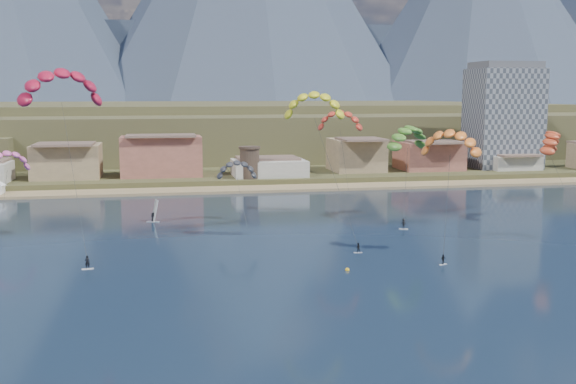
{
  "coord_description": "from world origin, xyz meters",
  "views": [
    {
      "loc": [
        -18.8,
        -67.96,
        24.55
      ],
      "look_at": [
        0.0,
        32.0,
        10.0
      ],
      "focal_mm": 43.06,
      "sensor_mm": 36.0,
      "label": 1
    }
  ],
  "objects_px": {
    "watchtower": "(250,162)",
    "buoy": "(347,270)",
    "kitesurfer_red": "(61,81)",
    "windsurfer": "(154,215)",
    "apartment_tower": "(503,116)",
    "kitesurfer_yellow": "(314,102)",
    "kitesurfer_orange": "(451,139)",
    "kitesurfer_green": "(408,135)"
  },
  "relations": [
    {
      "from": "kitesurfer_red",
      "to": "kitesurfer_orange",
      "type": "relative_size",
      "value": 1.55
    },
    {
      "from": "watchtower",
      "to": "kitesurfer_green",
      "type": "xyz_separation_m",
      "value": [
        23.93,
        -54.28,
        10.24
      ]
    },
    {
      "from": "apartment_tower",
      "to": "buoy",
      "type": "height_order",
      "value": "apartment_tower"
    },
    {
      "from": "buoy",
      "to": "kitesurfer_red",
      "type": "bearing_deg",
      "value": 150.36
    },
    {
      "from": "watchtower",
      "to": "kitesurfer_yellow",
      "type": "xyz_separation_m",
      "value": [
        1.16,
        -72.36,
        16.89
      ]
    },
    {
      "from": "watchtower",
      "to": "windsurfer",
      "type": "xyz_separation_m",
      "value": [
        -25.05,
        -48.63,
        -5.0
      ]
    },
    {
      "from": "kitesurfer_red",
      "to": "kitesurfer_green",
      "type": "relative_size",
      "value": 1.55
    },
    {
      "from": "kitesurfer_green",
      "to": "watchtower",
      "type": "bearing_deg",
      "value": 113.79
    },
    {
      "from": "windsurfer",
      "to": "buoy",
      "type": "xyz_separation_m",
      "value": [
        26.78,
        -42.53,
        -1.27
      ]
    },
    {
      "from": "buoy",
      "to": "kitesurfer_green",
      "type": "bearing_deg",
      "value": 58.95
    },
    {
      "from": "kitesurfer_orange",
      "to": "buoy",
      "type": "distance_m",
      "value": 26.3
    },
    {
      "from": "kitesurfer_yellow",
      "to": "kitesurfer_green",
      "type": "xyz_separation_m",
      "value": [
        22.78,
        18.08,
        -6.65
      ]
    },
    {
      "from": "apartment_tower",
      "to": "watchtower",
      "type": "relative_size",
      "value": 3.72
    },
    {
      "from": "kitesurfer_green",
      "to": "windsurfer",
      "type": "bearing_deg",
      "value": 173.42
    },
    {
      "from": "apartment_tower",
      "to": "kitesurfer_orange",
      "type": "distance_m",
      "value": 114.79
    },
    {
      "from": "kitesurfer_orange",
      "to": "windsurfer",
      "type": "height_order",
      "value": "kitesurfer_orange"
    },
    {
      "from": "kitesurfer_orange",
      "to": "windsurfer",
      "type": "bearing_deg",
      "value": 141.94
    },
    {
      "from": "watchtower",
      "to": "kitesurfer_orange",
      "type": "bearing_deg",
      "value": -76.71
    },
    {
      "from": "kitesurfer_yellow",
      "to": "buoy",
      "type": "distance_m",
      "value": 29.83
    },
    {
      "from": "kitesurfer_yellow",
      "to": "kitesurfer_orange",
      "type": "bearing_deg",
      "value": -31.4
    },
    {
      "from": "kitesurfer_yellow",
      "to": "buoy",
      "type": "bearing_deg",
      "value": -88.26
    },
    {
      "from": "kitesurfer_orange",
      "to": "kitesurfer_green",
      "type": "height_order",
      "value": "kitesurfer_orange"
    },
    {
      "from": "apartment_tower",
      "to": "kitesurfer_orange",
      "type": "height_order",
      "value": "apartment_tower"
    },
    {
      "from": "watchtower",
      "to": "kitesurfer_red",
      "type": "bearing_deg",
      "value": -119.47
    },
    {
      "from": "apartment_tower",
      "to": "kitesurfer_red",
      "type": "distance_m",
      "value": 144.54
    },
    {
      "from": "kitesurfer_yellow",
      "to": "kitesurfer_orange",
      "type": "distance_m",
      "value": 22.49
    },
    {
      "from": "kitesurfer_orange",
      "to": "windsurfer",
      "type": "distance_m",
      "value": 59.24
    },
    {
      "from": "windsurfer",
      "to": "apartment_tower",
      "type": "bearing_deg",
      "value": 30.8
    },
    {
      "from": "watchtower",
      "to": "windsurfer",
      "type": "bearing_deg",
      "value": -117.26
    },
    {
      "from": "apartment_tower",
      "to": "watchtower",
      "type": "distance_m",
      "value": 82.02
    },
    {
      "from": "kitesurfer_red",
      "to": "windsurfer",
      "type": "relative_size",
      "value": 7.22
    },
    {
      "from": "kitesurfer_yellow",
      "to": "windsurfer",
      "type": "height_order",
      "value": "kitesurfer_yellow"
    },
    {
      "from": "watchtower",
      "to": "kitesurfer_orange",
      "type": "distance_m",
      "value": 86.78
    },
    {
      "from": "kitesurfer_red",
      "to": "windsurfer",
      "type": "bearing_deg",
      "value": 55.44
    },
    {
      "from": "windsurfer",
      "to": "kitesurfer_orange",
      "type": "bearing_deg",
      "value": -38.06
    },
    {
      "from": "apartment_tower",
      "to": "kitesurfer_red",
      "type": "relative_size",
      "value": 1.02
    },
    {
      "from": "watchtower",
      "to": "buoy",
      "type": "distance_m",
      "value": 91.39
    },
    {
      "from": "kitesurfer_yellow",
      "to": "windsurfer",
      "type": "distance_m",
      "value": 41.59
    },
    {
      "from": "kitesurfer_red",
      "to": "buoy",
      "type": "distance_m",
      "value": 53.3
    },
    {
      "from": "kitesurfer_yellow",
      "to": "windsurfer",
      "type": "bearing_deg",
      "value": 137.84
    },
    {
      "from": "apartment_tower",
      "to": "buoy",
      "type": "bearing_deg",
      "value": -126.66
    },
    {
      "from": "kitesurfer_red",
      "to": "windsurfer",
      "type": "xyz_separation_m",
      "value": [
        13.5,
        19.61,
        -25.05
      ]
    }
  ]
}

